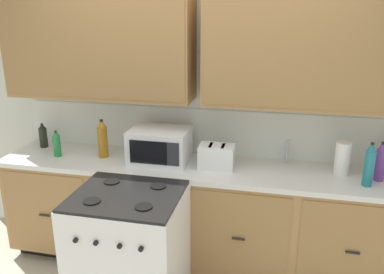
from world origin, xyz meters
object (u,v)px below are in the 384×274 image
bottle_amber (103,139)px  bottle_green (57,144)px  bottle_violet (381,162)px  paper_towel_roll (342,158)px  stove_range (130,252)px  microwave (160,145)px  bottle_teal (369,165)px  bottle_dark (43,136)px  toaster (217,156)px

bottle_amber → bottle_green: bearing=-170.0°
bottle_violet → paper_towel_roll: bearing=167.3°
stove_range → microwave: size_ratio=1.98×
bottle_violet → bottle_teal: bearing=-130.2°
microwave → bottle_green: size_ratio=2.08×
microwave → bottle_violet: (1.70, -0.01, 0.01)m
paper_towel_roll → bottle_green: paper_towel_roll is taller
stove_range → paper_towel_roll: bearing=25.0°
bottle_amber → paper_towel_roll: bearing=1.5°
bottle_green → bottle_dark: size_ratio=1.03×
paper_towel_roll → bottle_amber: 1.95m
stove_range → bottle_green: bearing=146.3°
bottle_dark → bottle_amber: (0.65, -0.12, 0.05)m
microwave → paper_towel_roll: bearing=1.8°
paper_towel_roll → bottle_teal: 0.24m
bottle_teal → bottle_amber: bearing=176.6°
bottle_violet → bottle_dark: bearing=177.5°
bottle_teal → bottle_violet: bottle_teal is taller
microwave → stove_range: bearing=-94.0°
bottle_dark → bottle_violet: 2.86m
microwave → bottle_dark: (-1.16, 0.11, -0.03)m
stove_range → paper_towel_roll: paper_towel_roll is taller
bottle_green → bottle_teal: (2.51, -0.06, 0.05)m
bottle_amber → bottle_teal: bearing=-3.4°
bottle_violet → toaster: bearing=-179.0°
stove_range → bottle_amber: bearing=125.7°
paper_towel_roll → bottle_green: (-2.35, -0.12, -0.02)m
microwave → bottle_violet: size_ratio=1.59×
stove_range → bottle_green: (-0.86, 0.57, 0.58)m
bottle_violet → bottle_amber: bottle_amber is taller
paper_towel_roll → bottle_teal: bottle_teal is taller
bottle_teal → bottle_amber: 2.11m
bottle_teal → bottle_dark: 2.77m
toaster → microwave: bearing=176.0°
toaster → bottle_violet: size_ratio=0.93×
toaster → bottle_green: bottle_green is taller
bottle_dark → bottle_violet: bottle_violet is taller
bottle_teal → bottle_violet: size_ratio=1.09×
toaster → bottle_dark: (-1.64, 0.15, 0.01)m
paper_towel_roll → toaster: bearing=-175.3°
paper_towel_roll → bottle_amber: bearing=-178.5°
bottle_violet → bottle_amber: size_ratio=0.90×
microwave → bottle_violet: bearing=-0.4°
paper_towel_roll → bottle_green: size_ratio=1.13×
paper_towel_roll → bottle_amber: bottle_amber is taller
stove_range → bottle_green: 1.18m
microwave → bottle_teal: bearing=-4.7°
bottle_green → bottle_teal: size_ratio=0.70×
toaster → paper_towel_roll: bearing=4.7°
microwave → bottle_amber: (-0.51, -0.01, 0.02)m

